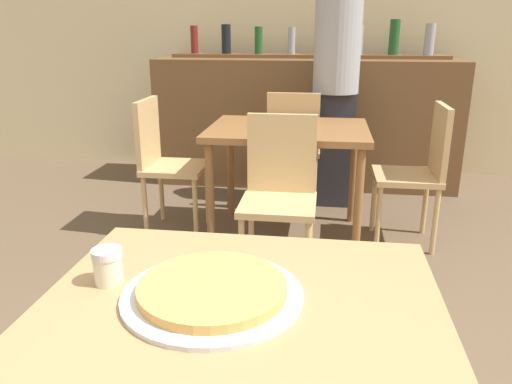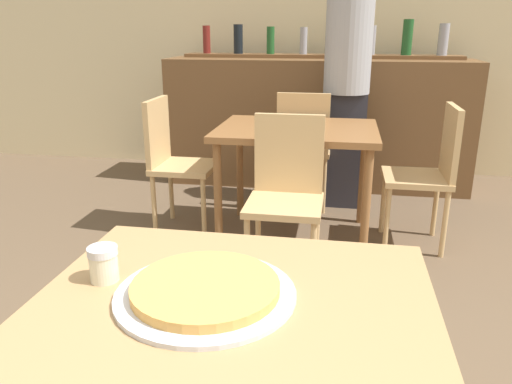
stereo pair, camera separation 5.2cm
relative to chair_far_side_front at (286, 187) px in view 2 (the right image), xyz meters
name	(u,v)px [view 2 (the right image)]	position (x,y,z in m)	size (l,w,h in m)	color
wall_back	(323,21)	(0.05, 2.34, 0.88)	(8.00, 0.05, 2.80)	beige
dining_table_near	(229,345)	(0.05, -1.62, 0.13)	(0.93, 0.87, 0.74)	#A87F51
dining_table_far	(297,141)	(0.00, 0.56, 0.13)	(1.00, 0.78, 0.74)	brown
bar_counter	(316,123)	(0.05, 1.83, 0.02)	(2.60, 0.56, 1.09)	brown
bar_back_shelf	(324,49)	(0.09, 1.97, 0.64)	(2.39, 0.24, 0.32)	brown
chair_far_side_front	(286,187)	(0.00, 0.00, 0.00)	(0.40, 0.40, 0.90)	tan
chair_far_side_back	(303,143)	(0.00, 1.12, 0.00)	(0.40, 0.40, 0.90)	tan
chair_far_side_left	(173,156)	(-0.83, 0.56, 0.00)	(0.40, 0.40, 0.90)	tan
chair_far_side_right	(430,167)	(0.83, 0.56, 0.00)	(0.40, 0.40, 0.90)	tan
pizza_tray	(206,290)	(-0.01, -1.56, 0.24)	(0.43, 0.43, 0.04)	silver
cheese_shaker	(104,264)	(-0.28, -1.53, 0.27)	(0.07, 0.07, 0.09)	beige
person_standing	(347,76)	(0.29, 1.25, 0.49)	(0.34, 0.34, 1.84)	#2D2D38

